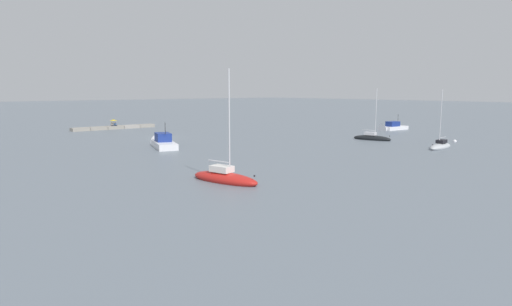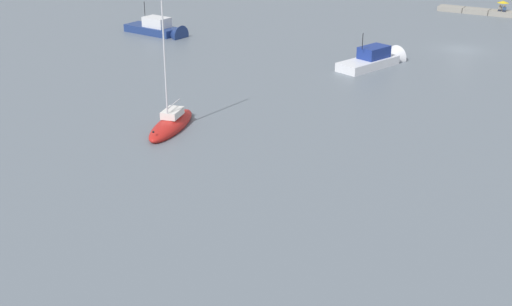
# 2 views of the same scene
# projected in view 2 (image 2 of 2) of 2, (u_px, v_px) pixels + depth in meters

# --- Properties ---
(ground_plane) EXTENTS (500.00, 500.00, 0.00)m
(ground_plane) POSITION_uv_depth(u_px,v_px,m) (462.00, 50.00, 69.87)
(ground_plane) COLOR slate
(seawall_pier) EXTENTS (15.97, 1.91, 0.61)m
(seawall_pier) POSITION_uv_depth(u_px,v_px,m) (503.00, 13.00, 85.53)
(seawall_pier) COLOR gray
(seawall_pier) RESTS_ON ground_plane
(person_seated_blue_left) EXTENTS (0.41, 0.62, 0.73)m
(person_seated_blue_left) POSITION_uv_depth(u_px,v_px,m) (504.00, 9.00, 85.08)
(person_seated_blue_left) COLOR #1E2333
(person_seated_blue_left) RESTS_ON seawall_pier
(person_seated_grey_right) EXTENTS (0.41, 0.62, 0.73)m
(person_seated_grey_right) POSITION_uv_depth(u_px,v_px,m) (500.00, 9.00, 85.46)
(person_seated_grey_right) COLOR #1E2333
(person_seated_grey_right) RESTS_ON seawall_pier
(umbrella_open_yellow) EXTENTS (1.39, 1.39, 1.30)m
(umbrella_open_yellow) POSITION_uv_depth(u_px,v_px,m) (503.00, 2.00, 85.01)
(umbrella_open_yellow) COLOR black
(umbrella_open_yellow) RESTS_ON seawall_pier
(sailboat_red_far) EXTENTS (3.37, 6.80, 9.43)m
(sailboat_red_far) POSITION_uv_depth(u_px,v_px,m) (171.00, 124.00, 48.79)
(sailboat_red_far) COLOR red
(sailboat_red_far) RESTS_ON ground_plane
(motorboat_navy_mid) EXTENTS (7.84, 3.14, 4.29)m
(motorboat_navy_mid) POSITION_uv_depth(u_px,v_px,m) (160.00, 31.00, 75.89)
(motorboat_navy_mid) COLOR navy
(motorboat_navy_mid) RESTS_ON ground_plane
(motorboat_white_far) EXTENTS (4.56, 7.91, 4.25)m
(motorboat_white_far) POSITION_uv_depth(u_px,v_px,m) (376.00, 61.00, 64.25)
(motorboat_white_far) COLOR silver
(motorboat_white_far) RESTS_ON ground_plane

